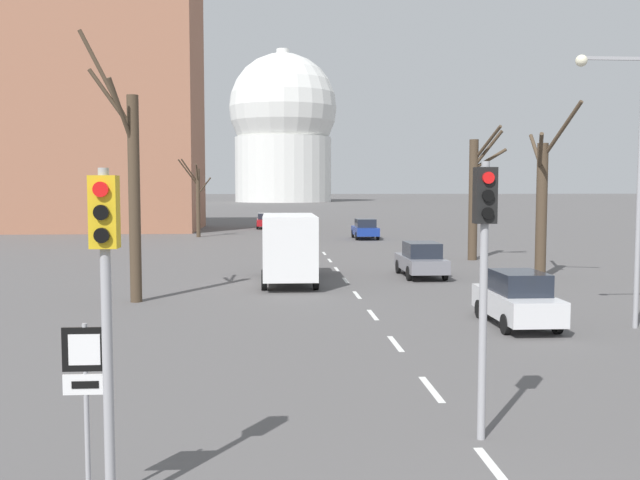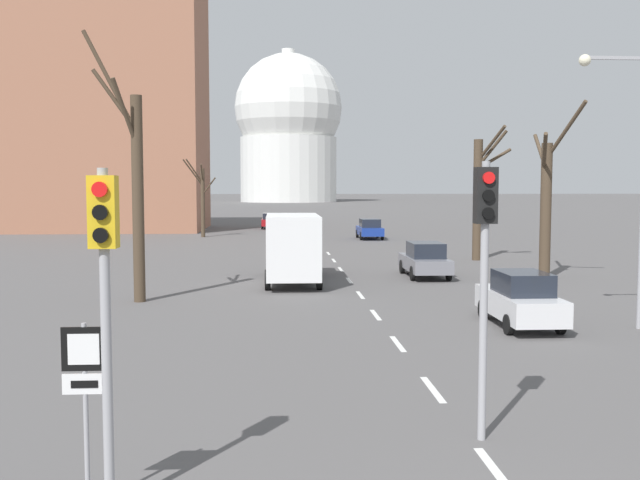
{
  "view_description": "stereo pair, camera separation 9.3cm",
  "coord_description": "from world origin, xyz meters",
  "px_view_note": "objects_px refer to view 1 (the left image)",
  "views": [
    {
      "loc": [
        -3.46,
        -6.39,
        4.42
      ],
      "look_at": [
        -2.66,
        5.35,
        3.52
      ],
      "focal_mm": 40.0,
      "sensor_mm": 36.0,
      "label": 1
    },
    {
      "loc": [
        -3.37,
        -6.4,
        4.42
      ],
      "look_at": [
        -2.66,
        5.35,
        3.52
      ],
      "focal_mm": 40.0,
      "sensor_mm": 36.0,
      "label": 2
    }
  ],
  "objects_px": {
    "sedan_far_left": "(265,221)",
    "sedan_near_left": "(517,299)",
    "sedan_near_right": "(365,229)",
    "traffic_signal_centre_tall": "(484,247)",
    "traffic_signal_near_left": "(106,274)",
    "route_sign_post": "(86,383)",
    "street_lamp_right": "(628,163)",
    "sedan_mid_centre": "(421,259)",
    "delivery_truck": "(289,246)"
  },
  "relations": [
    {
      "from": "sedan_far_left",
      "to": "sedan_near_left",
      "type": "bearing_deg",
      "value": -80.9
    },
    {
      "from": "sedan_near_right",
      "to": "sedan_near_left",
      "type": "bearing_deg",
      "value": -90.15
    },
    {
      "from": "sedan_near_right",
      "to": "sedan_far_left",
      "type": "height_order",
      "value": "sedan_near_right"
    },
    {
      "from": "traffic_signal_centre_tall",
      "to": "traffic_signal_near_left",
      "type": "bearing_deg",
      "value": -157.67
    },
    {
      "from": "traffic_signal_near_left",
      "to": "sedan_far_left",
      "type": "relative_size",
      "value": 1.13
    },
    {
      "from": "sedan_near_right",
      "to": "sedan_far_left",
      "type": "distance_m",
      "value": 17.39
    },
    {
      "from": "traffic_signal_near_left",
      "to": "route_sign_post",
      "type": "height_order",
      "value": "traffic_signal_near_left"
    },
    {
      "from": "street_lamp_right",
      "to": "traffic_signal_near_left",
      "type": "bearing_deg",
      "value": -138.32
    },
    {
      "from": "sedan_mid_centre",
      "to": "delivery_truck",
      "type": "xyz_separation_m",
      "value": [
        -6.49,
        -1.7,
        0.84
      ]
    },
    {
      "from": "traffic_signal_centre_tall",
      "to": "sedan_mid_centre",
      "type": "relative_size",
      "value": 1.06
    },
    {
      "from": "sedan_near_right",
      "to": "delivery_truck",
      "type": "xyz_separation_m",
      "value": [
        -7.06,
        -26.77,
        0.85
      ]
    },
    {
      "from": "traffic_signal_near_left",
      "to": "sedan_far_left",
      "type": "bearing_deg",
      "value": 88.64
    },
    {
      "from": "street_lamp_right",
      "to": "sedan_far_left",
      "type": "relative_size",
      "value": 2.04
    },
    {
      "from": "sedan_mid_centre",
      "to": "delivery_truck",
      "type": "bearing_deg",
      "value": -165.32
    },
    {
      "from": "street_lamp_right",
      "to": "route_sign_post",
      "type": "bearing_deg",
      "value": -139.23
    },
    {
      "from": "sedan_near_left",
      "to": "sedan_far_left",
      "type": "height_order",
      "value": "sedan_near_left"
    },
    {
      "from": "route_sign_post",
      "to": "sedan_near_right",
      "type": "distance_m",
      "value": 50.6
    },
    {
      "from": "sedan_mid_centre",
      "to": "traffic_signal_near_left",
      "type": "bearing_deg",
      "value": -111.11
    },
    {
      "from": "sedan_mid_centre",
      "to": "route_sign_post",
      "type": "bearing_deg",
      "value": -111.82
    },
    {
      "from": "route_sign_post",
      "to": "delivery_truck",
      "type": "distance_m",
      "value": 22.98
    },
    {
      "from": "traffic_signal_centre_tall",
      "to": "sedan_far_left",
      "type": "relative_size",
      "value": 1.18
    },
    {
      "from": "route_sign_post",
      "to": "delivery_truck",
      "type": "height_order",
      "value": "delivery_truck"
    },
    {
      "from": "sedan_far_left",
      "to": "traffic_signal_near_left",
      "type": "bearing_deg",
      "value": -91.36
    },
    {
      "from": "sedan_mid_centre",
      "to": "delivery_truck",
      "type": "distance_m",
      "value": 6.76
    },
    {
      "from": "sedan_near_left",
      "to": "sedan_near_right",
      "type": "bearing_deg",
      "value": 89.85
    },
    {
      "from": "traffic_signal_centre_tall",
      "to": "sedan_near_left",
      "type": "relative_size",
      "value": 1.13
    },
    {
      "from": "street_lamp_right",
      "to": "sedan_near_left",
      "type": "distance_m",
      "value": 5.36
    },
    {
      "from": "route_sign_post",
      "to": "delivery_truck",
      "type": "relative_size",
      "value": 0.36
    },
    {
      "from": "route_sign_post",
      "to": "sedan_far_left",
      "type": "height_order",
      "value": "route_sign_post"
    },
    {
      "from": "traffic_signal_near_left",
      "to": "street_lamp_right",
      "type": "height_order",
      "value": "street_lamp_right"
    },
    {
      "from": "sedan_far_left",
      "to": "sedan_mid_centre",
      "type": "bearing_deg",
      "value": -78.85
    },
    {
      "from": "traffic_signal_centre_tall",
      "to": "sedan_mid_centre",
      "type": "height_order",
      "value": "traffic_signal_centre_tall"
    },
    {
      "from": "sedan_near_left",
      "to": "sedan_near_right",
      "type": "height_order",
      "value": "sedan_near_left"
    },
    {
      "from": "route_sign_post",
      "to": "sedan_near_right",
      "type": "xyz_separation_m",
      "value": [
        10.36,
        49.52,
        -0.91
      ]
    },
    {
      "from": "traffic_signal_near_left",
      "to": "sedan_far_left",
      "type": "distance_m",
      "value": 64.84
    },
    {
      "from": "traffic_signal_centre_tall",
      "to": "sedan_near_right",
      "type": "height_order",
      "value": "traffic_signal_centre_tall"
    },
    {
      "from": "sedan_near_left",
      "to": "traffic_signal_centre_tall",
      "type": "bearing_deg",
      "value": -112.58
    },
    {
      "from": "traffic_signal_near_left",
      "to": "street_lamp_right",
      "type": "xyz_separation_m",
      "value": [
        13.11,
        11.67,
        1.88
      ]
    },
    {
      "from": "route_sign_post",
      "to": "sedan_near_right",
      "type": "height_order",
      "value": "route_sign_post"
    },
    {
      "from": "sedan_near_left",
      "to": "sedan_near_right",
      "type": "relative_size",
      "value": 0.95
    },
    {
      "from": "street_lamp_right",
      "to": "delivery_truck",
      "type": "bearing_deg",
      "value": 132.21
    },
    {
      "from": "traffic_signal_near_left",
      "to": "street_lamp_right",
      "type": "distance_m",
      "value": 17.65
    },
    {
      "from": "traffic_signal_near_left",
      "to": "sedan_far_left",
      "type": "xyz_separation_m",
      "value": [
        1.54,
        64.78,
        -2.44
      ]
    },
    {
      "from": "sedan_near_right",
      "to": "sedan_far_left",
      "type": "relative_size",
      "value": 1.1
    },
    {
      "from": "route_sign_post",
      "to": "sedan_mid_centre",
      "type": "height_order",
      "value": "route_sign_post"
    },
    {
      "from": "traffic_signal_centre_tall",
      "to": "sedan_near_right",
      "type": "relative_size",
      "value": 1.08
    },
    {
      "from": "traffic_signal_centre_tall",
      "to": "route_sign_post",
      "type": "relative_size",
      "value": 1.88
    },
    {
      "from": "traffic_signal_near_left",
      "to": "delivery_truck",
      "type": "bearing_deg",
      "value": 82.56
    },
    {
      "from": "route_sign_post",
      "to": "sedan_mid_centre",
      "type": "xyz_separation_m",
      "value": [
        9.79,
        24.44,
        -0.9
      ]
    },
    {
      "from": "street_lamp_right",
      "to": "traffic_signal_centre_tall",
      "type": "bearing_deg",
      "value": -128.11
    }
  ]
}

